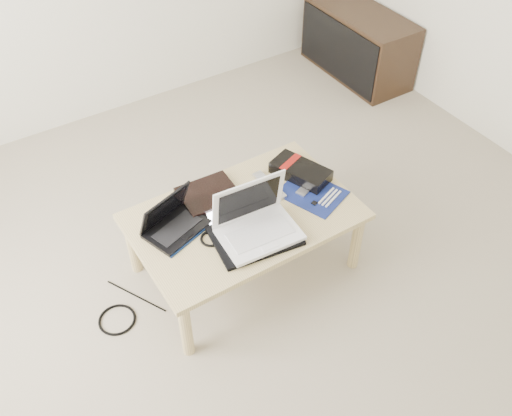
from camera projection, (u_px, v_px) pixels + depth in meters
ground at (267, 292)px, 2.97m from camera, size 4.00×4.00×0.00m
coffee_table at (244, 221)px, 2.85m from camera, size 1.10×0.70×0.40m
media_cabinet at (357, 43)px, 4.35m from camera, size 0.41×0.90×0.50m
book at (209, 194)px, 2.90m from camera, size 0.30×0.25×0.03m
netbook at (173, 222)px, 2.71m from camera, size 0.34×0.29×0.20m
tablet at (228, 215)px, 2.80m from camera, size 0.30×0.27×0.01m
remote at (269, 186)px, 2.95m from camera, size 0.06×0.24×0.02m
neoprene_sleeve at (255, 236)px, 2.70m from camera, size 0.43×0.34×0.02m
white_laptop at (256, 223)px, 2.67m from camera, size 0.38×0.29×0.27m
motherboard at (312, 193)px, 2.92m from camera, size 0.34×0.38×0.01m
gpu_box at (301, 172)px, 3.00m from camera, size 0.25×0.34×0.07m
cable_coil at (211, 238)px, 2.69m from camera, size 0.11×0.11×0.01m
floor_cable_coil at (117, 320)px, 2.84m from camera, size 0.19×0.19×0.01m
floor_cable_trail at (136, 296)px, 2.95m from camera, size 0.18×0.34×0.01m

